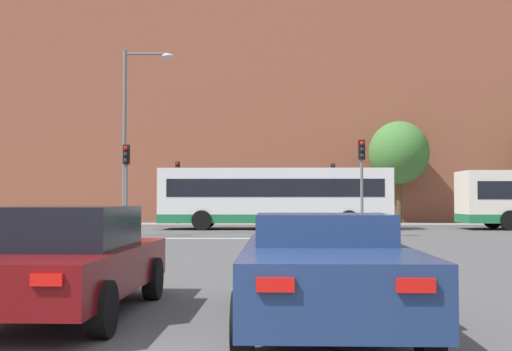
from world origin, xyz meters
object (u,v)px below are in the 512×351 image
(car_saloon_left, at_px, (67,260))
(car_roadster_right, at_px, (324,269))
(pedestrian_walking_east, at_px, (200,208))
(traffic_light_far_left, at_px, (177,182))
(street_lamp_junction, at_px, (133,123))
(traffic_light_near_right, at_px, (362,171))
(traffic_light_far_right, at_px, (333,183))
(pedestrian_waiting, at_px, (289,207))
(bus_crossing_lead, at_px, (275,197))
(traffic_light_near_left, at_px, (126,174))

(car_saloon_left, bearing_deg, car_roadster_right, -11.55)
(car_saloon_left, relative_size, pedestrian_walking_east, 2.72)
(traffic_light_far_left, bearing_deg, street_lamp_junction, -90.47)
(traffic_light_far_left, relative_size, street_lamp_junction, 0.49)
(car_roadster_right, distance_m, traffic_light_far_left, 32.74)
(car_saloon_left, bearing_deg, street_lamp_junction, 100.82)
(traffic_light_near_right, bearing_deg, pedestrian_walking_east, 119.64)
(traffic_light_far_right, bearing_deg, pedestrian_walking_east, 172.23)
(car_roadster_right, distance_m, street_lamp_junction, 20.82)
(car_saloon_left, xyz_separation_m, pedestrian_waiting, (3.90, 31.86, 0.34))
(traffic_light_far_left, xyz_separation_m, traffic_light_far_right, (9.63, -0.49, -0.11))
(traffic_light_near_right, distance_m, pedestrian_walking_east, 16.56)
(traffic_light_far_left, height_order, pedestrian_waiting, traffic_light_far_left)
(car_roadster_right, bearing_deg, traffic_light_near_right, 81.05)
(street_lamp_junction, height_order, pedestrian_waiting, street_lamp_junction)
(bus_crossing_lead, bearing_deg, traffic_light_far_right, 149.84)
(car_roadster_right, distance_m, bus_crossing_lead, 25.36)
(traffic_light_far_left, bearing_deg, car_saloon_left, -84.46)
(street_lamp_junction, relative_size, pedestrian_waiting, 4.36)
(traffic_light_far_right, xyz_separation_m, street_lamp_junction, (-9.74, -12.21, 2.26))
(traffic_light_far_left, xyz_separation_m, traffic_light_near_left, (-0.11, -13.82, -0.08))
(traffic_light_near_right, bearing_deg, pedestrian_waiting, 100.18)
(traffic_light_far_right, relative_size, pedestrian_walking_east, 2.24)
(traffic_light_far_left, bearing_deg, pedestrian_waiting, 4.73)
(traffic_light_far_right, height_order, pedestrian_walking_east, traffic_light_far_right)
(traffic_light_far_right, bearing_deg, pedestrian_waiting, 158.42)
(car_roadster_right, bearing_deg, traffic_light_far_left, 101.92)
(pedestrian_waiting, height_order, pedestrian_walking_east, pedestrian_waiting)
(bus_crossing_lead, bearing_deg, traffic_light_near_right, 26.53)
(bus_crossing_lead, distance_m, traffic_light_near_right, 7.85)
(traffic_light_near_left, distance_m, pedestrian_waiting, 16.09)
(car_saloon_left, xyz_separation_m, traffic_light_near_right, (6.46, 17.61, 1.94))
(car_saloon_left, distance_m, traffic_light_far_left, 31.50)
(bus_crossing_lead, height_order, traffic_light_near_left, traffic_light_near_left)
(street_lamp_junction, distance_m, pedestrian_waiting, 15.48)
(car_saloon_left, distance_m, traffic_light_near_right, 18.86)
(traffic_light_near_right, relative_size, pedestrian_waiting, 2.18)
(car_saloon_left, distance_m, car_roadster_right, 3.44)
(traffic_light_far_left, distance_m, pedestrian_waiting, 7.13)
(street_lamp_junction, relative_size, pedestrian_walking_east, 4.75)
(traffic_light_far_right, relative_size, street_lamp_junction, 0.47)
(car_roadster_right, bearing_deg, bus_crossing_lead, 91.48)
(car_roadster_right, relative_size, bus_crossing_lead, 0.41)
(car_roadster_right, height_order, traffic_light_far_right, traffic_light_far_right)
(car_saloon_left, xyz_separation_m, traffic_light_far_right, (6.60, 30.80, 1.80))
(street_lamp_junction, bearing_deg, traffic_light_far_left, 89.53)
(traffic_light_near_left, xyz_separation_m, pedestrian_waiting, (7.05, 14.39, -1.48))
(traffic_light_near_right, distance_m, pedestrian_waiting, 14.57)
(car_saloon_left, height_order, pedestrian_walking_east, pedestrian_walking_east)
(traffic_light_near_left, distance_m, street_lamp_junction, 2.50)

